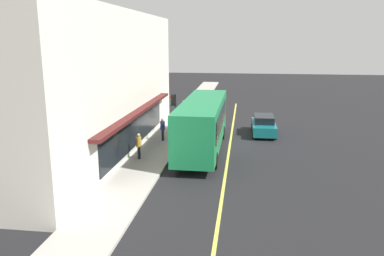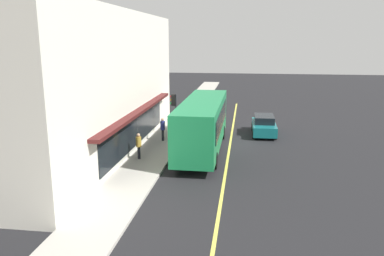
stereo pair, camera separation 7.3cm
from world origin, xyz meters
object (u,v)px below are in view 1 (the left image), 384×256
Objects in this scene: bus at (203,123)px; traffic_light at (174,105)px; pedestrian_at_corner at (163,127)px; pedestrian_mid_block at (184,108)px; pedestrian_waiting at (139,144)px; car_teal at (264,125)px.

traffic_light is (3.71, 2.66, 0.55)m from bus.
bus reaches higher than traffic_light.
pedestrian_mid_block reaches higher than pedestrian_at_corner.
pedestrian_waiting is (-4.54, 0.54, -0.04)m from pedestrian_at_corner.
pedestrian_waiting is (-2.76, 3.70, -0.85)m from bus.
pedestrian_at_corner is 4.58m from pedestrian_waiting.
bus is 6.79× the size of pedestrian_waiting.
pedestrian_mid_block is at bearing 16.17° from bus.
pedestrian_waiting is (-6.47, 1.04, -1.40)m from traffic_light.
traffic_light is 1.84× the size of pedestrian_mid_block.
pedestrian_at_corner is at bearing 115.63° from car_teal.
pedestrian_at_corner is (-1.93, 0.50, -1.36)m from traffic_light.
bus is at bearing -53.23° from pedestrian_waiting.
bus is 6.55× the size of pedestrian_at_corner.
car_teal is at bearing -76.58° from traffic_light.
traffic_light is at bearing -178.01° from pedestrian_mid_block.
pedestrian_at_corner is 0.98× the size of pedestrian_mid_block.
pedestrian_at_corner is at bearing 165.39° from traffic_light.
pedestrian_at_corner is 1.04× the size of pedestrian_waiting.
traffic_light reaches higher than pedestrian_waiting.
pedestrian_at_corner is (1.78, 3.16, -0.81)m from bus.
traffic_light is 6.35m from pedestrian_mid_block.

